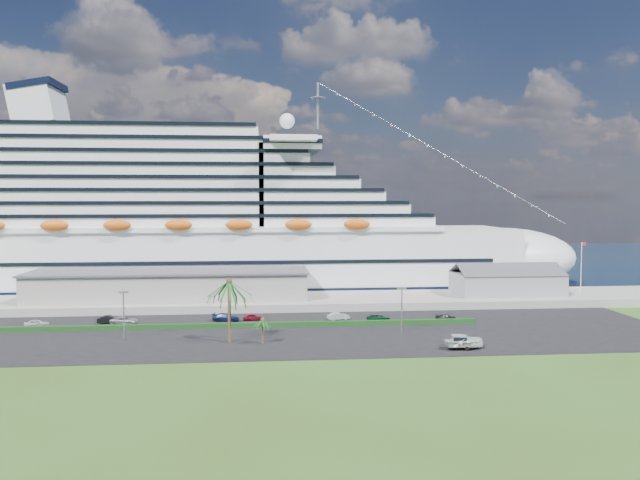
{
  "coord_description": "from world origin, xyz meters",
  "views": [
    {
      "loc": [
        -4.26,
        -99.22,
        24.37
      ],
      "look_at": [
        7.49,
        30.0,
        15.37
      ],
      "focal_mm": 35.0,
      "sensor_mm": 36.0,
      "label": 1
    }
  ],
  "objects": [
    {
      "name": "ground",
      "position": [
        0.0,
        0.0,
        0.0
      ],
      "size": [
        420.0,
        420.0,
        0.0
      ],
      "primitive_type": "plane",
      "color": "#374F1A",
      "rests_on": "ground"
    },
    {
      "name": "lamp_post_right",
      "position": [
        20.0,
        8.0,
        5.34
      ],
      "size": [
        1.6,
        0.35,
        8.27
      ],
      "color": "gray",
      "rests_on": "asphalt_lot"
    },
    {
      "name": "wharf",
      "position": [
        0.0,
        40.0,
        0.9
      ],
      "size": [
        240.0,
        20.0,
        1.8
      ],
      "primitive_type": "cube",
      "color": "gray",
      "rests_on": "ground"
    },
    {
      "name": "hedge",
      "position": [
        -8.0,
        16.0,
        0.57
      ],
      "size": [
        88.0,
        1.1,
        0.9
      ],
      "primitive_type": "cube",
      "color": "black",
      "rests_on": "asphalt_lot"
    },
    {
      "name": "cruise_ship",
      "position": [
        -21.53,
        64.0,
        16.69
      ],
      "size": [
        191.0,
        38.0,
        54.0
      ],
      "color": "silver",
      "rests_on": "ground"
    },
    {
      "name": "parked_car_3",
      "position": [
        -11.7,
        22.28,
        0.89
      ],
      "size": [
        5.61,
        3.19,
        1.53
      ],
      "primitive_type": "imported",
      "rotation": [
        0.0,
        0.0,
        1.36
      ],
      "color": "#131D45",
      "rests_on": "asphalt_lot"
    },
    {
      "name": "parked_car_4",
      "position": [
        -6.48,
        22.37,
        0.78
      ],
      "size": [
        4.01,
        1.95,
        1.32
      ],
      "primitive_type": "imported",
      "rotation": [
        0.0,
        0.0,
        1.67
      ],
      "color": "maroon",
      "rests_on": "asphalt_lot"
    },
    {
      "name": "palm_tall",
      "position": [
        -10.0,
        4.0,
        9.2
      ],
      "size": [
        8.82,
        8.82,
        11.13
      ],
      "color": "#47301E",
      "rests_on": "ground"
    },
    {
      "name": "water",
      "position": [
        0.0,
        130.0,
        0.01
      ],
      "size": [
        420.0,
        160.0,
        0.02
      ],
      "primitive_type": "cube",
      "color": "black",
      "rests_on": "ground"
    },
    {
      "name": "parked_car_7",
      "position": [
        31.42,
        19.29,
        0.74
      ],
      "size": [
        4.57,
        2.7,
        1.24
      ],
      "primitive_type": "imported",
      "rotation": [
        0.0,
        0.0,
        1.81
      ],
      "color": "black",
      "rests_on": "asphalt_lot"
    },
    {
      "name": "parked_car_6",
      "position": [
        18.14,
        19.96,
        0.75
      ],
      "size": [
        4.91,
        3.05,
        1.27
      ],
      "primitive_type": "imported",
      "rotation": [
        0.0,
        0.0,
        1.79
      ],
      "color": "#0C3220",
      "rests_on": "asphalt_lot"
    },
    {
      "name": "palm_short",
      "position": [
        -4.5,
        2.5,
        3.67
      ],
      "size": [
        3.53,
        3.53,
        4.56
      ],
      "color": "#47301E",
      "rests_on": "ground"
    },
    {
      "name": "port_shed",
      "position": [
        52.0,
        40.0,
        4.4
      ],
      "size": [
        24.0,
        12.31,
        7.37
      ],
      "color": "gray",
      "rests_on": "wharf"
    },
    {
      "name": "parked_car_5",
      "position": [
        10.39,
        21.57,
        0.84
      ],
      "size": [
        4.62,
        2.59,
        1.44
      ],
      "primitive_type": "imported",
      "rotation": [
        0.0,
        0.0,
        1.83
      ],
      "color": "#B3B4BB",
      "rests_on": "asphalt_lot"
    },
    {
      "name": "parked_car_1",
      "position": [
        -33.77,
        22.18,
        0.89
      ],
      "size": [
        4.79,
        2.02,
        1.54
      ],
      "primitive_type": "imported",
      "rotation": [
        0.0,
        0.0,
        1.66
      ],
      "color": "black",
      "rests_on": "asphalt_lot"
    },
    {
      "name": "flagpole",
      "position": [
        70.04,
        40.0,
        8.27
      ],
      "size": [
        1.08,
        0.16,
        12.0
      ],
      "color": "silver",
      "rests_on": "wharf"
    },
    {
      "name": "boat_trailer",
      "position": [
        27.13,
        -4.07,
        1.33
      ],
      "size": [
        6.34,
        4.09,
        1.82
      ],
      "color": "gray",
      "rests_on": "asphalt_lot"
    },
    {
      "name": "terminal_building",
      "position": [
        -25.0,
        40.0,
        5.01
      ],
      "size": [
        61.0,
        15.0,
        6.3
      ],
      "color": "gray",
      "rests_on": "wharf"
    },
    {
      "name": "asphalt_lot",
      "position": [
        0.0,
        11.0,
        0.06
      ],
      "size": [
        140.0,
        38.0,
        0.12
      ],
      "primitive_type": "cube",
      "color": "black",
      "rests_on": "ground"
    },
    {
      "name": "parked_car_2",
      "position": [
        -30.81,
        21.03,
        0.84
      ],
      "size": [
        5.46,
        3.04,
        1.45
      ],
      "primitive_type": "imported",
      "rotation": [
        0.0,
        0.0,
        1.44
      ],
      "color": "#92969A",
      "rests_on": "asphalt_lot"
    },
    {
      "name": "parked_car_0",
      "position": [
        -46.36,
        19.47,
        0.87
      ],
      "size": [
        4.71,
        2.91,
        1.5
      ],
      "primitive_type": "imported",
      "rotation": [
        0.0,
        0.0,
        1.85
      ],
      "color": "silver",
      "rests_on": "asphalt_lot"
    },
    {
      "name": "lamp_post_left",
      "position": [
        -28.0,
        8.0,
        5.34
      ],
      "size": [
        1.6,
        0.35,
        8.27
      ],
      "color": "gray",
      "rests_on": "asphalt_lot"
    },
    {
      "name": "pickup_truck",
      "position": [
        27.59,
        -2.91,
        1.23
      ],
      "size": [
        5.99,
        2.83,
        2.03
      ],
      "color": "black",
      "rests_on": "asphalt_lot"
    }
  ]
}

